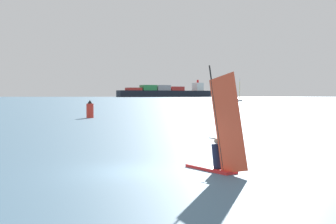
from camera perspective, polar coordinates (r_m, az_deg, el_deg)
name	(u,v)px	position (r m, az deg, el deg)	size (l,w,h in m)	color
ground_plane	(135,172)	(17.48, -4.39, -7.86)	(4000.00, 4000.00, 0.00)	#476B84
windsurfer	(219,145)	(17.33, 6.80, -4.29)	(1.82, 3.12, 4.30)	red
cargo_ship	(165,92)	(840.21, -0.39, 2.65)	(189.39, 74.73, 34.26)	black
distant_headland	(201,93)	(1746.10, 4.43, 2.54)	(1213.88, 496.35, 27.31)	#60665B
channel_buoy	(90,110)	(59.54, -10.25, 0.30)	(0.97, 0.97, 2.44)	red
small_sailboat	(240,100)	(220.95, 9.43, 1.62)	(4.84, 9.80, 11.50)	white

